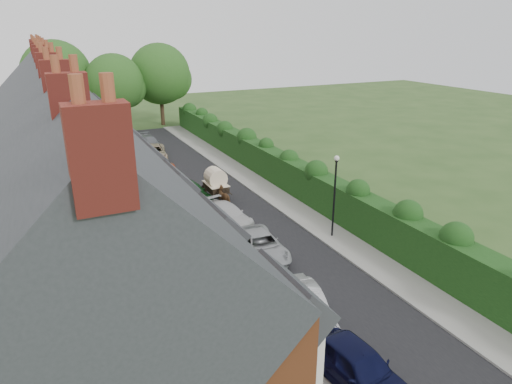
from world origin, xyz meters
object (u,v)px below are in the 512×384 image
(lamppost, at_px, (335,186))
(car_white, at_px, (227,215))
(car_silver_a, at_px, (304,308))
(car_silver_b, at_px, (261,245))
(horse, at_px, (225,197))
(horse_cart, at_px, (216,181))
(car_red, at_px, (167,173))
(car_grey, at_px, (148,143))
(car_navy, at_px, (357,367))
(car_beige, at_px, (153,153))
(car_green, at_px, (191,192))

(lamppost, distance_m, car_white, 7.29)
(car_white, bearing_deg, car_silver_a, -105.82)
(car_silver_a, distance_m, car_silver_b, 6.48)
(car_white, xyz_separation_m, horse, (1.03, 2.86, 0.08))
(horse_cart, bearing_deg, car_silver_b, -96.10)
(car_white, xyz_separation_m, car_red, (-1.14, 10.41, -0.00))
(car_silver_b, distance_m, car_red, 15.31)
(car_silver_a, relative_size, horse_cart, 1.42)
(car_grey, bearing_deg, horse, -89.68)
(car_navy, height_order, car_beige, car_navy)
(lamppost, relative_size, car_silver_a, 1.10)
(car_silver_a, xyz_separation_m, car_grey, (0.80, 32.24, -0.00))
(car_navy, bearing_deg, car_beige, 83.00)
(car_beige, bearing_deg, lamppost, -65.80)
(car_white, relative_size, car_beige, 0.85)
(car_navy, distance_m, car_beige, 32.22)
(lamppost, relative_size, car_grey, 0.97)
(car_beige, height_order, horse, same)
(car_green, distance_m, car_beige, 12.12)
(car_grey, bearing_deg, car_silver_a, -95.25)
(car_grey, relative_size, horse, 3.06)
(car_green, bearing_deg, car_white, -91.01)
(car_red, relative_size, horse, 2.27)
(car_silver_b, distance_m, car_grey, 25.86)
(horse_cart, bearing_deg, car_red, 110.87)
(car_green, xyz_separation_m, horse, (1.89, -2.07, -0.03))
(car_grey, bearing_deg, horse_cart, -89.20)
(lamppost, relative_size, car_beige, 0.98)
(car_silver_a, height_order, horse, car_silver_a)
(car_silver_a, relative_size, car_white, 1.04)
(car_beige, xyz_separation_m, horse, (1.70, -14.19, 0.00))
(horse_cart, bearing_deg, car_silver_a, -97.53)
(car_navy, xyz_separation_m, car_white, (1.25, 15.16, -0.15))
(lamppost, distance_m, car_green, 11.47)
(lamppost, height_order, car_white, lamppost)
(horse_cart, bearing_deg, car_green, 174.12)
(horse, bearing_deg, car_grey, -97.36)
(car_silver_a, bearing_deg, car_red, 100.62)
(car_navy, height_order, car_red, car_navy)
(car_navy, distance_m, car_silver_a, 3.92)
(car_navy, distance_m, car_white, 15.21)
(car_red, xyz_separation_m, horse_cart, (2.16, -5.67, 0.71))
(lamppost, height_order, horse_cart, lamppost)
(car_red, height_order, horse_cart, horse_cart)
(car_silver_b, xyz_separation_m, horse, (1.03, 7.73, 0.07))
(car_red, bearing_deg, horse, -72.21)
(car_red, relative_size, car_beige, 0.75)
(lamppost, bearing_deg, car_navy, -120.63)
(horse_cart, bearing_deg, car_navy, -96.54)
(car_beige, height_order, horse_cart, horse_cart)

